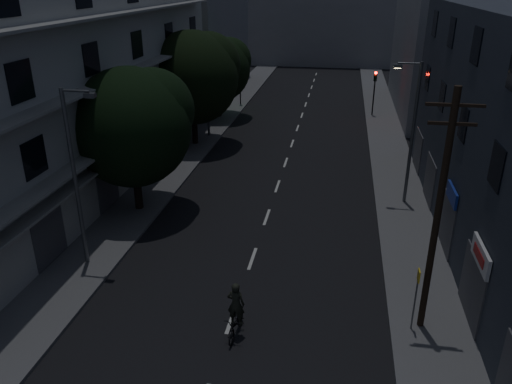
% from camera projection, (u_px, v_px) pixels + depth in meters
% --- Properties ---
extents(ground, '(160.00, 160.00, 0.00)m').
position_uv_depth(ground, '(286.00, 160.00, 36.17)').
color(ground, black).
rests_on(ground, ground).
extents(sidewalk_left, '(3.00, 90.00, 0.15)m').
position_uv_depth(sidewalk_left, '(187.00, 153.00, 37.31)').
color(sidewalk_left, '#565659').
rests_on(sidewalk_left, ground).
extents(sidewalk_right, '(3.00, 90.00, 0.15)m').
position_uv_depth(sidewalk_right, '(393.00, 165.00, 34.97)').
color(sidewalk_right, '#565659').
rests_on(sidewalk_right, ground).
extents(lane_markings, '(0.15, 60.50, 0.01)m').
position_uv_depth(lane_markings, '(295.00, 135.00, 41.82)').
color(lane_markings, beige).
rests_on(lane_markings, ground).
extents(building_left, '(7.00, 36.00, 14.00)m').
position_uv_depth(building_left, '(71.00, 75.00, 28.94)').
color(building_left, '#A9A8A3').
rests_on(building_left, ground).
extents(building_far_left, '(6.00, 20.00, 16.00)m').
position_uv_depth(building_far_left, '(205.00, 18.00, 55.69)').
color(building_far_left, slate).
rests_on(building_far_left, ground).
extents(building_far_right, '(6.00, 20.00, 13.00)m').
position_uv_depth(building_far_right, '(435.00, 43.00, 47.10)').
color(building_far_right, slate).
rests_on(building_far_right, ground).
extents(building_far_end, '(24.00, 8.00, 10.00)m').
position_uv_depth(building_far_end, '(322.00, 29.00, 74.91)').
color(building_far_end, slate).
rests_on(building_far_end, ground).
extents(tree_near, '(6.41, 6.41, 7.91)m').
position_uv_depth(tree_near, '(133.00, 123.00, 26.46)').
color(tree_near, black).
rests_on(tree_near, sidewalk_left).
extents(tree_mid, '(6.99, 6.99, 8.59)m').
position_uv_depth(tree_mid, '(193.00, 74.00, 37.34)').
color(tree_mid, black).
rests_on(tree_mid, sidewalk_left).
extents(tree_far, '(5.88, 5.88, 7.28)m').
position_uv_depth(tree_far, '(219.00, 67.00, 45.33)').
color(tree_far, black).
rests_on(tree_far, sidewalk_left).
extents(traffic_signal_far_right, '(0.28, 0.37, 4.10)m').
position_uv_depth(traffic_signal_far_right, '(375.00, 84.00, 46.24)').
color(traffic_signal_far_right, black).
rests_on(traffic_signal_far_right, sidewalk_right).
extents(traffic_signal_far_left, '(0.28, 0.37, 4.10)m').
position_uv_depth(traffic_signal_far_left, '(240.00, 75.00, 50.29)').
color(traffic_signal_far_left, black).
rests_on(traffic_signal_far_left, sidewalk_left).
extents(street_lamp_left_near, '(1.51, 0.25, 8.00)m').
position_uv_depth(street_lamp_left_near, '(76.00, 171.00, 21.23)').
color(street_lamp_left_near, '#5C5F64').
rests_on(street_lamp_left_near, sidewalk_left).
extents(street_lamp_right, '(1.51, 0.25, 8.00)m').
position_uv_depth(street_lamp_right, '(411.00, 127.00, 27.43)').
color(street_lamp_right, '#52565A').
rests_on(street_lamp_right, sidewalk_right).
extents(street_lamp_left_far, '(1.51, 0.25, 8.00)m').
position_uv_depth(street_lamp_left_far, '(208.00, 81.00, 39.58)').
color(street_lamp_left_far, '#565A5E').
rests_on(street_lamp_left_far, sidewalk_left).
extents(utility_pole, '(1.80, 0.24, 9.00)m').
position_uv_depth(utility_pole, '(438.00, 212.00, 16.94)').
color(utility_pole, black).
rests_on(utility_pole, sidewalk_right).
extents(bus_stop_sign, '(0.06, 0.35, 2.52)m').
position_uv_depth(bus_stop_sign, '(417.00, 289.00, 17.92)').
color(bus_stop_sign, '#595B60').
rests_on(bus_stop_sign, sidewalk_right).
extents(cyclist, '(0.74, 1.80, 2.23)m').
position_uv_depth(cyclist, '(236.00, 318.00, 18.23)').
color(cyclist, black).
rests_on(cyclist, ground).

